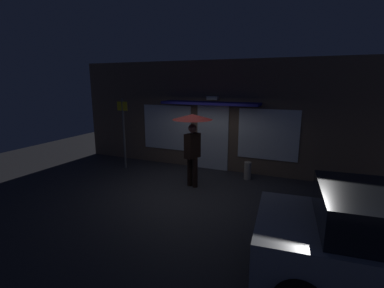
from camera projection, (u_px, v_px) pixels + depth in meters
ground_plane at (186, 191)px, 7.83m from camera, size 18.00×18.00×0.00m
building_facade at (214, 116)px, 9.52m from camera, size 10.39×1.00×3.67m
person_with_umbrella at (192, 131)px, 7.81m from camera, size 1.12×1.12×2.10m
street_sign_post at (124, 130)px, 9.59m from camera, size 0.40×0.07×2.42m
sidewalk_bollard at (248, 171)px, 8.68m from camera, size 0.21×0.21×0.56m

